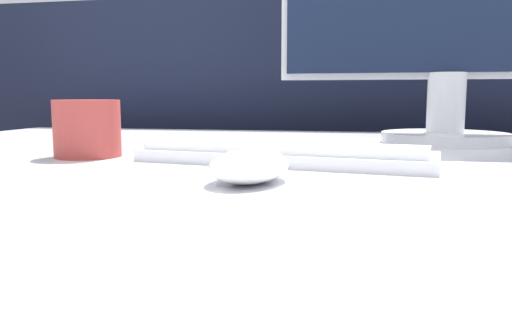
{
  "coord_description": "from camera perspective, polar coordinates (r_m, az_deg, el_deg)",
  "views": [
    {
      "loc": [
        0.11,
        -0.65,
        0.8
      ],
      "look_at": [
        0.01,
        -0.13,
        0.73
      ],
      "focal_mm": 35.0,
      "sensor_mm": 36.0,
      "label": 1
    }
  ],
  "objects": [
    {
      "name": "partition_panel",
      "position": [
        1.41,
        6.7,
        -3.41
      ],
      "size": [
        5.0,
        0.03,
        1.07
      ],
      "color": "black",
      "rests_on": "ground_plane"
    },
    {
      "name": "computer_mouse_near",
      "position": [
        0.51,
        -0.73,
        -0.66
      ],
      "size": [
        0.1,
        0.12,
        0.03
      ],
      "rotation": [
        0.0,
        0.0,
        -0.22
      ],
      "color": "white",
      "rests_on": "desk"
    },
    {
      "name": "keyboard",
      "position": [
        0.66,
        3.24,
        0.67
      ],
      "size": [
        0.4,
        0.18,
        0.02
      ],
      "rotation": [
        0.0,
        0.0,
        -0.15
      ],
      "color": "silver",
      "rests_on": "desk"
    },
    {
      "name": "mug",
      "position": [
        0.76,
        -18.72,
        3.44
      ],
      "size": [
        0.09,
        0.09,
        0.08
      ],
      "color": "#A33833",
      "rests_on": "desk"
    }
  ]
}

